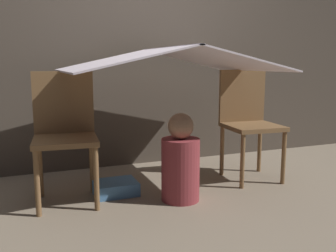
% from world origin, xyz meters
% --- Properties ---
extents(ground_plane, '(8.80, 8.80, 0.00)m').
position_xyz_m(ground_plane, '(0.00, 0.00, 0.00)').
color(ground_plane, gray).
extents(wall_back, '(7.00, 0.05, 2.50)m').
position_xyz_m(wall_back, '(0.00, 0.99, 1.25)').
color(wall_back, '#4C4238').
rests_on(wall_back, ground_plane).
extents(chair_left, '(0.47, 0.47, 0.93)m').
position_xyz_m(chair_left, '(-0.76, 0.20, 0.52)').
color(chair_left, brown).
rests_on(chair_left, ground_plane).
extents(chair_right, '(0.47, 0.47, 0.93)m').
position_xyz_m(chair_right, '(0.78, 0.20, 0.52)').
color(chair_right, brown).
rests_on(chair_right, ground_plane).
extents(sheet_canopy, '(1.54, 1.14, 0.18)m').
position_xyz_m(sheet_canopy, '(0.00, 0.12, 1.02)').
color(sheet_canopy, silver).
extents(person_front, '(0.28, 0.28, 0.64)m').
position_xyz_m(person_front, '(0.01, -0.11, 0.28)').
color(person_front, maroon).
rests_on(person_front, ground_plane).
extents(floor_cushion, '(0.32, 0.26, 0.10)m').
position_xyz_m(floor_cushion, '(-0.41, 0.18, 0.05)').
color(floor_cushion, '#4C7FB2').
rests_on(floor_cushion, ground_plane).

